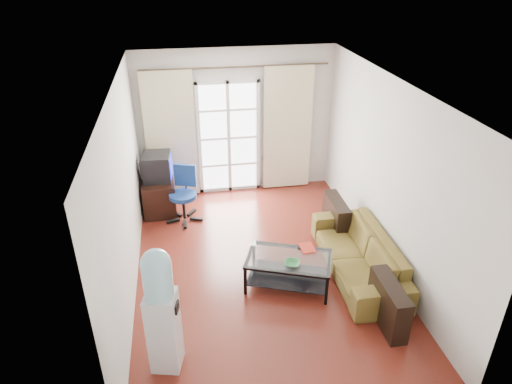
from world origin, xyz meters
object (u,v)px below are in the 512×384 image
(tv_stand, at_px, (159,194))
(water_cooler, at_px, (161,309))
(sofa, at_px, (358,254))
(crt_tv, at_px, (156,167))
(coffee_table, at_px, (288,267))
(task_chair, at_px, (184,205))

(tv_stand, height_order, water_cooler, water_cooler)
(sofa, xyz_separation_m, crt_tv, (-2.84, 2.34, 0.54))
(coffee_table, xyz_separation_m, crt_tv, (-1.78, 2.46, 0.54))
(tv_stand, relative_size, crt_tv, 1.54)
(coffee_table, xyz_separation_m, task_chair, (-1.35, 2.04, -0.02))
(sofa, relative_size, coffee_table, 1.61)
(coffee_table, bearing_deg, tv_stand, 125.95)
(coffee_table, height_order, tv_stand, tv_stand)
(crt_tv, xyz_separation_m, task_chair, (0.43, -0.42, -0.56))
(crt_tv, bearing_deg, sofa, -35.80)
(tv_stand, distance_m, task_chair, 0.59)
(water_cooler, bearing_deg, task_chair, 98.28)
(tv_stand, bearing_deg, task_chair, -45.67)
(sofa, relative_size, tv_stand, 2.53)
(sofa, height_order, crt_tv, crt_tv)
(crt_tv, relative_size, water_cooler, 0.35)
(sofa, xyz_separation_m, tv_stand, (-2.84, 2.33, -0.00))
(task_chair, height_order, water_cooler, water_cooler)
(coffee_table, xyz_separation_m, water_cooler, (-1.66, -1.11, 0.52))
(tv_stand, relative_size, water_cooler, 0.53)
(tv_stand, relative_size, task_chair, 0.87)
(task_chair, distance_m, water_cooler, 3.22)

